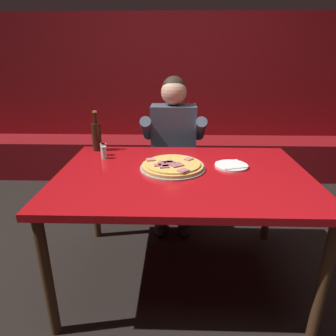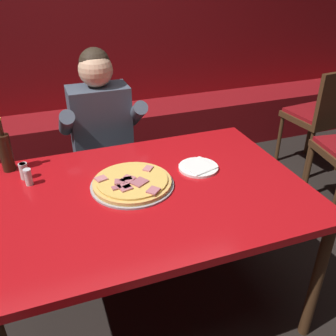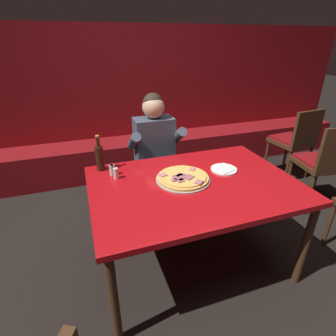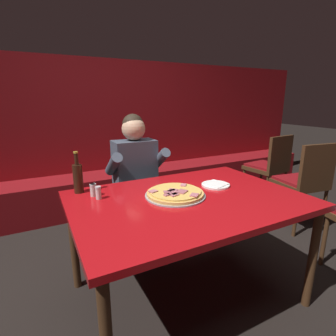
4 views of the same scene
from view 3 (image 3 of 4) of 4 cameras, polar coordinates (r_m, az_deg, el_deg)
name	(u,v)px [view 3 (image 3 of 4)]	position (r m, az deg, el deg)	size (l,w,h in m)	color
ground_plane	(190,259)	(2.41, 4.88, -19.22)	(24.00, 24.00, 0.00)	black
booth_wall_panel	(132,99)	(3.86, -7.88, 14.59)	(6.80, 0.16, 1.90)	maroon
booth_bench	(140,155)	(3.77, -6.22, 2.92)	(6.46, 0.48, 0.46)	maroon
main_dining_table	(194,190)	(1.98, 5.65, -4.89)	(1.51, 1.06, 0.77)	#422816
pizza	(183,178)	(1.96, 3.29, -2.14)	(0.41, 0.41, 0.05)	#9E9EA3
plate_white_paper	(224,169)	(2.16, 12.07, -0.27)	(0.21, 0.21, 0.02)	white
beer_bottle	(100,157)	(2.14, -14.63, 2.28)	(0.07, 0.07, 0.29)	black
shaker_red_pepper_flakes	(113,170)	(2.07, -11.99, -0.50)	(0.04, 0.04, 0.09)	silver
shaker_parmesan	(112,171)	(2.07, -12.13, -0.55)	(0.04, 0.04, 0.09)	silver
shaker_oregano	(116,174)	(2.01, -11.28, -1.28)	(0.04, 0.04, 0.09)	silver
diner_seated_blue_shirt	(157,154)	(2.58, -2.44, 3.14)	(0.53, 0.53, 1.27)	black
dining_chair_near_left	(326,160)	(3.21, 31.22, 1.55)	(0.50, 0.50, 0.97)	#422816
dining_chair_side_aisle	(296,138)	(3.79, 26.18, 5.93)	(0.48, 0.48, 0.95)	#422816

